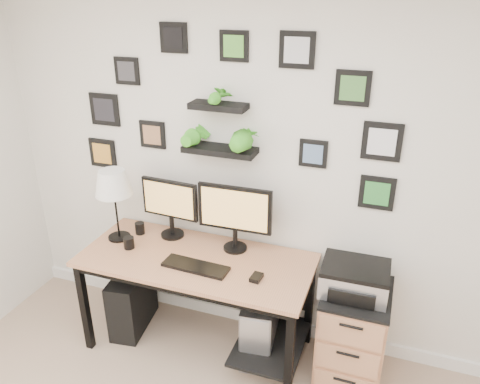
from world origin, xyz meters
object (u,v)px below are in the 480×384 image
at_px(pc_tower_black, 132,300).
at_px(file_cabinet, 352,333).
at_px(desk, 203,271).
at_px(monitor_left, 170,204).
at_px(table_lamp, 113,184).
at_px(mug, 129,243).
at_px(monitor_right, 235,213).
at_px(printer, 355,279).
at_px(pc_tower_grey, 261,324).

height_order(pc_tower_black, file_cabinet, file_cabinet).
height_order(desk, monitor_left, monitor_left).
xyz_separation_m(table_lamp, mug, (0.15, -0.10, -0.39)).
relative_size(desk, monitor_left, 3.58).
xyz_separation_m(monitor_right, printer, (0.85, -0.11, -0.27)).
distance_m(monitor_left, monitor_right, 0.51).
distance_m(monitor_left, mug, 0.40).
height_order(table_lamp, pc_tower_grey, table_lamp).
distance_m(pc_tower_black, printer, 1.71).
relative_size(monitor_right, mug, 6.21).
relative_size(mug, pc_tower_black, 0.18).
distance_m(mug, file_cabinet, 1.66).
height_order(monitor_right, table_lamp, table_lamp).
relative_size(monitor_right, pc_tower_grey, 1.02).
relative_size(table_lamp, file_cabinet, 0.80).
bearing_deg(table_lamp, monitor_right, 8.85).
xyz_separation_m(mug, file_cabinet, (1.59, 0.13, -0.46)).
bearing_deg(pc_tower_black, table_lamp, 143.58).
xyz_separation_m(desk, file_cabinet, (1.05, 0.06, -0.29)).
relative_size(desk, file_cabinet, 2.39).
relative_size(monitor_right, table_lamp, 0.97).
xyz_separation_m(monitor_right, mug, (-0.71, -0.24, -0.25)).
xyz_separation_m(desk, monitor_left, (-0.33, 0.19, 0.39)).
height_order(monitor_right, mug, monitor_right).
bearing_deg(pc_tower_black, monitor_left, 28.26).
distance_m(monitor_right, file_cabinet, 1.13).
bearing_deg(monitor_left, mug, -128.86).
relative_size(monitor_right, printer, 1.23).
bearing_deg(table_lamp, pc_tower_grey, 0.64).
height_order(monitor_left, pc_tower_black, monitor_left).
distance_m(mug, printer, 1.57).
bearing_deg(monitor_right, monitor_left, 177.48).
bearing_deg(file_cabinet, mug, -175.30).
distance_m(mug, pc_tower_black, 0.56).
xyz_separation_m(monitor_right, file_cabinet, (0.87, -0.10, -0.70)).
xyz_separation_m(mug, pc_tower_black, (-0.07, 0.06, -0.55)).
distance_m(pc_tower_black, file_cabinet, 1.66).
distance_m(pc_tower_grey, printer, 0.80).
bearing_deg(monitor_right, file_cabinet, -6.84).
distance_m(monitor_right, pc_tower_black, 1.13).
distance_m(desk, file_cabinet, 1.09).
bearing_deg(pc_tower_black, file_cabinet, -5.25).
relative_size(pc_tower_grey, file_cabinet, 0.77).
height_order(pc_tower_black, pc_tower_grey, pc_tower_grey).
bearing_deg(mug, table_lamp, 145.49).
bearing_deg(table_lamp, monitor_left, 23.80).
height_order(table_lamp, mug, table_lamp).
xyz_separation_m(desk, table_lamp, (-0.68, 0.03, 0.55)).
distance_m(pc_tower_black, pc_tower_grey, 1.02).
height_order(table_lamp, pc_tower_black, table_lamp).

